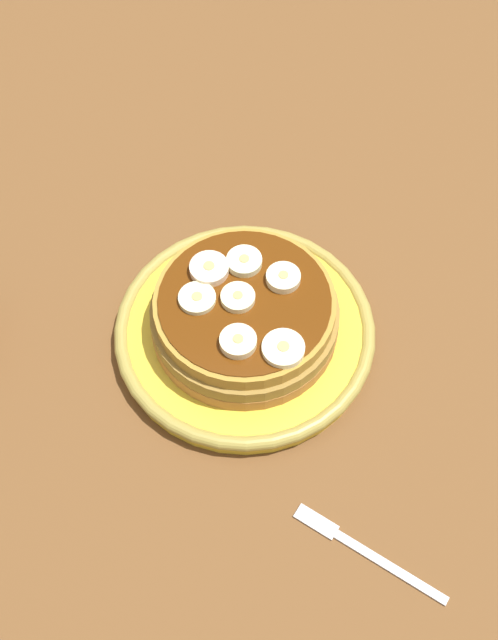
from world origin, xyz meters
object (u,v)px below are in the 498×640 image
object	(u,v)px
banana_slice_1	(214,269)
banana_slice_2	(254,262)
fork	(365,548)
banana_slice_3	(202,298)
banana_slice_0	(242,298)
banana_slice_4	(288,349)
banana_slice_5	(243,342)
banana_slice_6	(288,278)
pancake_stack	(248,316)
plate	(249,331)

from	to	relation	value
banana_slice_1	banana_slice_2	distance (cm)	3.55
banana_slice_1	fork	xyz separation A→B (cm)	(-11.72, 21.97, -6.35)
banana_slice_3	banana_slice_0	bearing A→B (deg)	178.62
banana_slice_4	fork	size ratio (longest dim) A/B	0.30
banana_slice_5	banana_slice_3	bearing A→B (deg)	-51.81
banana_slice_0	banana_slice_6	world-z (taller)	banana_slice_6
banana_slice_2	fork	world-z (taller)	banana_slice_2
pancake_stack	banana_slice_5	distance (cm)	4.92
banana_slice_2	banana_slice_6	bearing A→B (deg)	147.76
plate	pancake_stack	world-z (taller)	pancake_stack
banana_slice_0	fork	world-z (taller)	banana_slice_0
banana_slice_3	banana_slice_1	bearing A→B (deg)	-108.49
banana_slice_0	banana_slice_3	size ratio (longest dim) A/B	0.92
pancake_stack	banana_slice_3	distance (cm)	4.56
banana_slice_6	plate	bearing A→B (deg)	30.43
banana_slice_1	banana_slice_4	xyz separation A→B (cm)	(-6.03, 7.78, -0.13)
banana_slice_0	banana_slice_6	size ratio (longest dim) A/B	0.99
banana_slice_4	banana_slice_6	xyz separation A→B (cm)	(-0.22, -6.81, 0.10)
banana_slice_3	pancake_stack	bearing A→B (deg)	177.37
banana_slice_6	fork	size ratio (longest dim) A/B	0.26
banana_slice_5	banana_slice_6	world-z (taller)	same
banana_slice_2	banana_slice_6	distance (cm)	3.30
banana_slice_0	banana_slice_2	bearing A→B (deg)	-105.44
banana_slice_6	pancake_stack	bearing A→B (deg)	31.49
banana_slice_6	fork	distance (cm)	22.60
banana_slice_4	banana_slice_5	distance (cm)	3.65
pancake_stack	banana_slice_6	size ratio (longest dim) A/B	5.69
banana_slice_5	banana_slice_4	bearing A→B (deg)	170.61
banana_slice_4	pancake_stack	bearing A→B (deg)	-56.22
banana_slice_1	banana_slice_4	distance (cm)	9.84
pancake_stack	banana_slice_6	xyz separation A→B (cm)	(-3.39, -2.07, 2.61)
banana_slice_3	banana_slice_6	bearing A→B (deg)	-165.25
plate	banana_slice_3	xyz separation A→B (cm)	(3.93, -0.02, 5.28)
fork	banana_slice_6	bearing A→B (deg)	-75.39
banana_slice_4	banana_slice_5	world-z (taller)	banana_slice_5
banana_slice_2	banana_slice_4	xyz separation A→B (cm)	(-2.57, 8.57, -0.08)
banana_slice_3	banana_slice_4	xyz separation A→B (cm)	(-6.99, 4.91, 0.03)
fork	banana_slice_4	bearing A→B (deg)	-68.13
plate	banana_slice_6	size ratio (longest dim) A/B	7.88
plate	banana_slice_5	world-z (taller)	banana_slice_5
banana_slice_1	banana_slice_3	xyz separation A→B (cm)	(0.96, 2.87, -0.15)
banana_slice_6	banana_slice_5	bearing A→B (deg)	58.43
banana_slice_4	fork	distance (cm)	16.50
pancake_stack	banana_slice_6	distance (cm)	4.75
plate	banana_slice_6	world-z (taller)	banana_slice_6
pancake_stack	banana_slice_1	distance (cm)	4.94
pancake_stack	plate	bearing A→B (deg)	-126.59
banana_slice_2	plate	bearing A→B (deg)	82.56
pancake_stack	banana_slice_5	size ratio (longest dim) A/B	5.53
plate	banana_slice_6	xyz separation A→B (cm)	(-3.28, -1.92, 5.41)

